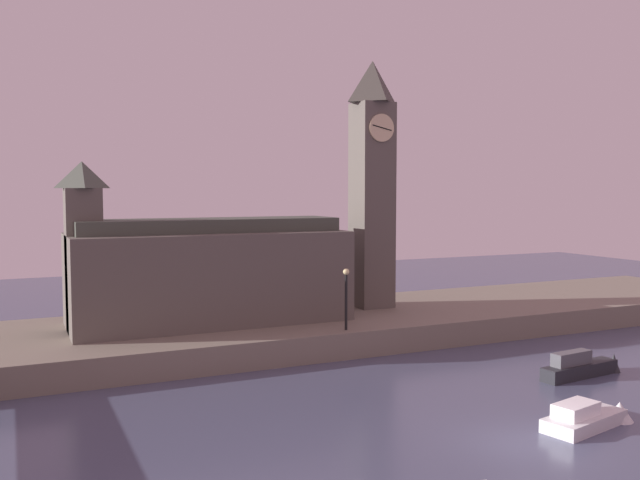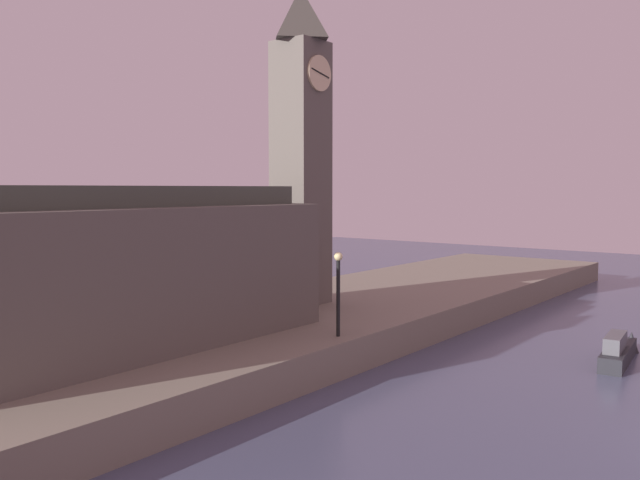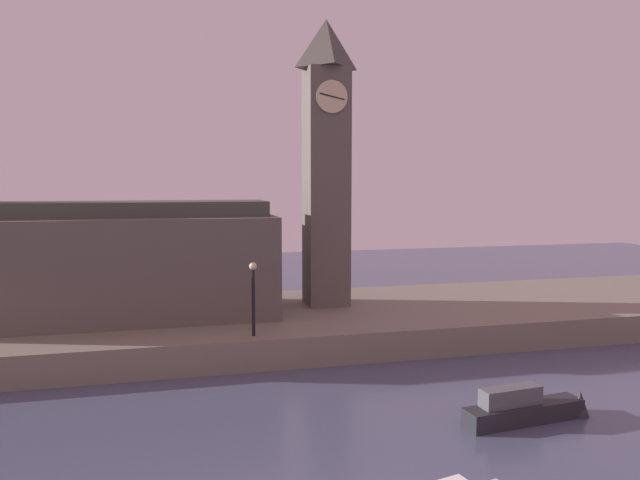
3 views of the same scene
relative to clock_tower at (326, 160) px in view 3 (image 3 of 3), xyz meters
The scene contains 5 objects.
far_embankment 10.69m from the clock_tower, 167.35° to the right, with size 70.00×12.00×1.50m, color slate.
clock_tower is the anchor object (origin of this frame).
parliament_hall 13.04m from the clock_tower, behind, with size 16.28×6.30×9.47m.
streetlamp 10.28m from the clock_tower, 129.22° to the right, with size 0.36×0.36×3.50m.
boat_barge_dark 18.24m from the clock_tower, 75.69° to the right, with size 5.21×1.42×1.56m.
Camera 3 is at (-3.35, -12.16, 8.68)m, focal length 32.97 mm.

